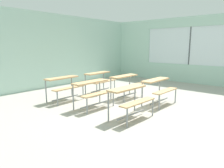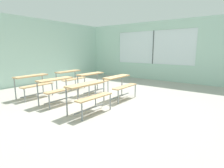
% 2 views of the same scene
% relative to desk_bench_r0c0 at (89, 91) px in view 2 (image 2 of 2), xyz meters
% --- Properties ---
extents(ground, '(10.00, 9.00, 0.05)m').
position_rel_desk_bench_r0c0_xyz_m(ground, '(0.69, 0.26, -0.59)').
color(ground, '#ADA89E').
extents(wall_back, '(10.00, 0.12, 3.00)m').
position_rel_desk_bench_r0c0_xyz_m(wall_back, '(0.69, 4.76, 0.94)').
color(wall_back, silver).
rests_on(wall_back, ground).
extents(wall_right, '(0.12, 9.00, 3.00)m').
position_rel_desk_bench_r0c0_xyz_m(wall_right, '(5.69, 0.13, 0.88)').
color(wall_right, silver).
rests_on(wall_right, ground).
extents(desk_bench_r0c0, '(1.12, 0.64, 0.74)m').
position_rel_desk_bench_r0c0_xyz_m(desk_bench_r0c0, '(0.00, 0.00, 0.00)').
color(desk_bench_r0c0, tan).
rests_on(desk_bench_r0c0, ground).
extents(desk_bench_r0c1, '(1.11, 0.61, 0.74)m').
position_rel_desk_bench_r0c0_xyz_m(desk_bench_r0c1, '(1.51, 0.06, 0.00)').
color(desk_bench_r0c1, tan).
rests_on(desk_bench_r0c1, ground).
extents(desk_bench_r1c0, '(1.11, 0.61, 0.74)m').
position_rel_desk_bench_r0c0_xyz_m(desk_bench_r1c0, '(0.01, 1.28, 0.00)').
color(desk_bench_r1c0, tan).
rests_on(desk_bench_r1c0, ground).
extents(desk_bench_r1c1, '(1.11, 0.62, 0.74)m').
position_rel_desk_bench_r0c0_xyz_m(desk_bench_r1c1, '(1.51, 1.24, 0.00)').
color(desk_bench_r1c1, tan).
rests_on(desk_bench_r1c1, ground).
extents(desk_bench_r2c0, '(1.12, 0.62, 0.74)m').
position_rel_desk_bench_r0c0_xyz_m(desk_bench_r2c0, '(-0.05, 2.50, 0.00)').
color(desk_bench_r2c0, tan).
rests_on(desk_bench_r2c0, ground).
extents(desk_bench_r2c1, '(1.12, 0.63, 0.74)m').
position_rel_desk_bench_r0c0_xyz_m(desk_bench_r2c1, '(1.50, 2.45, 0.00)').
color(desk_bench_r2c1, tan).
rests_on(desk_bench_r2c1, ground).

